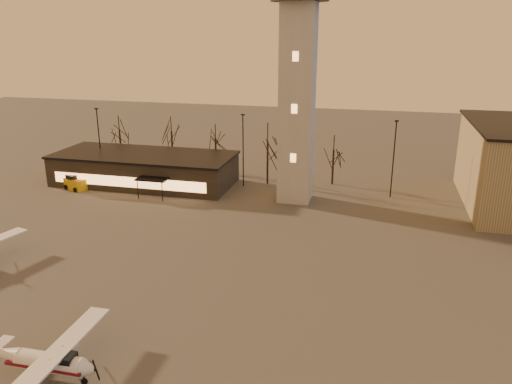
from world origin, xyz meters
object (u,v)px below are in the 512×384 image
terminal (145,168)px  cessna_front (53,366)px  service_cart (76,184)px  control_tower (298,70)px

terminal → cessna_front: size_ratio=2.39×
service_cart → terminal: bearing=54.6°
terminal → service_cart: bearing=-148.2°
control_tower → service_cart: size_ratio=8.96×
terminal → service_cart: terminal is taller
control_tower → terminal: 26.24m
cessna_front → service_cart: (-21.33, 35.25, -0.23)m
control_tower → terminal: size_ratio=1.28×
control_tower → service_cart: bearing=-174.3°
terminal → control_tower: bearing=-5.1°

